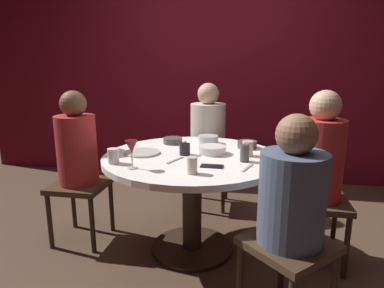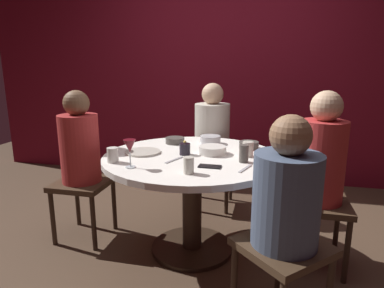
# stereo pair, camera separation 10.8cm
# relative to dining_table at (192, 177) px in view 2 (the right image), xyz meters

# --- Properties ---
(ground_plane) EXTENTS (8.00, 8.00, 0.00)m
(ground_plane) POSITION_rel_dining_table_xyz_m (0.00, 0.00, -0.57)
(ground_plane) COLOR #4C3828
(back_wall) EXTENTS (6.00, 0.10, 2.60)m
(back_wall) POSITION_rel_dining_table_xyz_m (0.00, 1.74, 0.73)
(back_wall) COLOR maroon
(back_wall) RESTS_ON ground
(dining_table) EXTENTS (1.24, 1.24, 0.73)m
(dining_table) POSITION_rel_dining_table_xyz_m (0.00, 0.00, 0.00)
(dining_table) COLOR white
(dining_table) RESTS_ON ground
(seated_diner_left) EXTENTS (0.40, 0.40, 1.17)m
(seated_diner_left) POSITION_rel_dining_table_xyz_m (-0.87, 0.00, 0.15)
(seated_diner_left) COLOR #3F2D1E
(seated_diner_left) RESTS_ON ground
(seated_diner_back) EXTENTS (0.40, 0.40, 1.19)m
(seated_diner_back) POSITION_rel_dining_table_xyz_m (0.00, 0.84, 0.17)
(seated_diner_back) COLOR #3F2D1E
(seated_diner_back) RESTS_ON ground
(seated_diner_right) EXTENTS (0.40, 0.40, 1.20)m
(seated_diner_right) POSITION_rel_dining_table_xyz_m (0.86, 0.00, 0.17)
(seated_diner_right) COLOR #3F2D1E
(seated_diner_right) RESTS_ON ground
(seated_diner_front_right) EXTENTS (0.57, 0.57, 1.13)m
(seated_diner_front_right) POSITION_rel_dining_table_xyz_m (0.61, -0.61, 0.13)
(seated_diner_front_right) COLOR #3F2D1E
(seated_diner_front_right) RESTS_ON ground
(candle_holder) EXTENTS (0.08, 0.08, 0.10)m
(candle_holder) POSITION_rel_dining_table_xyz_m (-0.05, 0.00, 0.21)
(candle_holder) COLOR black
(candle_holder) RESTS_ON dining_table
(wine_glass) EXTENTS (0.08, 0.08, 0.18)m
(wine_glass) POSITION_rel_dining_table_xyz_m (-0.30, -0.37, 0.29)
(wine_glass) COLOR silver
(wine_glass) RESTS_ON dining_table
(dinner_plate) EXTENTS (0.25, 0.25, 0.01)m
(dinner_plate) POSITION_rel_dining_table_xyz_m (-0.36, -0.02, 0.17)
(dinner_plate) COLOR beige
(dinner_plate) RESTS_ON dining_table
(cell_phone) EXTENTS (0.14, 0.07, 0.01)m
(cell_phone) POSITION_rel_dining_table_xyz_m (0.17, -0.25, 0.17)
(cell_phone) COLOR black
(cell_phone) RESTS_ON dining_table
(bowl_serving_large) EXTENTS (0.16, 0.16, 0.06)m
(bowl_serving_large) POSITION_rel_dining_table_xyz_m (0.06, 0.37, 0.20)
(bowl_serving_large) COLOR #B7B7BC
(bowl_serving_large) RESTS_ON dining_table
(bowl_salad_center) EXTENTS (0.15, 0.15, 0.05)m
(bowl_salad_center) POSITION_rel_dining_table_xyz_m (-0.22, 0.32, 0.19)
(bowl_salad_center) COLOR #4C4742
(bowl_salad_center) RESTS_ON dining_table
(bowl_small_white) EXTENTS (0.15, 0.15, 0.05)m
(bowl_small_white) POSITION_rel_dining_table_xyz_m (0.38, 0.28, 0.19)
(bowl_small_white) COLOR #4C4742
(bowl_small_white) RESTS_ON dining_table
(bowl_sauce_side) EXTENTS (0.19, 0.19, 0.06)m
(bowl_sauce_side) POSITION_rel_dining_table_xyz_m (0.14, 0.06, 0.19)
(bowl_sauce_side) COLOR silver
(bowl_sauce_side) RESTS_ON dining_table
(cup_near_candle) EXTENTS (0.07, 0.07, 0.10)m
(cup_near_candle) POSITION_rel_dining_table_xyz_m (0.38, 0.05, 0.22)
(cup_near_candle) COLOR beige
(cup_near_candle) RESTS_ON dining_table
(cup_by_left_diner) EXTENTS (0.06, 0.06, 0.10)m
(cup_by_left_diner) POSITION_rel_dining_table_xyz_m (0.07, -0.40, 0.21)
(cup_by_left_diner) COLOR beige
(cup_by_left_diner) RESTS_ON dining_table
(cup_by_right_diner) EXTENTS (0.06, 0.06, 0.11)m
(cup_by_right_diner) POSITION_rel_dining_table_xyz_m (0.37, -0.10, 0.22)
(cup_by_right_diner) COLOR #4C4742
(cup_by_right_diner) RESTS_ON dining_table
(cup_center_front) EXTENTS (0.07, 0.07, 0.10)m
(cup_center_front) POSITION_rel_dining_table_xyz_m (-0.46, -0.29, 0.21)
(cup_center_front) COLOR silver
(cup_center_front) RESTS_ON dining_table
(fork_near_plate) EXTENTS (0.07, 0.18, 0.01)m
(fork_near_plate) POSITION_rel_dining_table_xyz_m (0.39, -0.24, 0.17)
(fork_near_plate) COLOR #B7B7BC
(fork_near_plate) RESTS_ON dining_table
(knife_near_plate) EXTENTS (0.08, 0.17, 0.01)m
(knife_near_plate) POSITION_rel_dining_table_xyz_m (-0.09, -0.16, 0.17)
(knife_near_plate) COLOR #B7B7BC
(knife_near_plate) RESTS_ON dining_table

